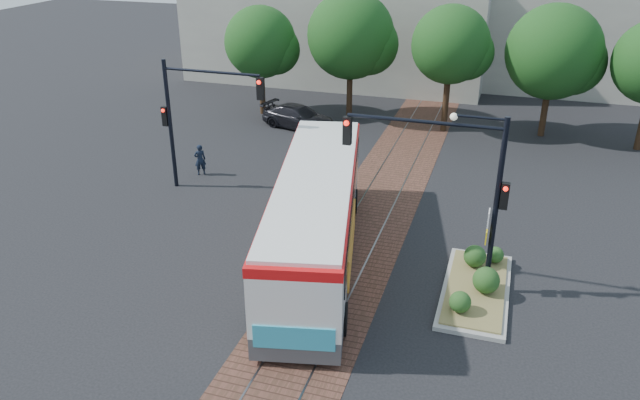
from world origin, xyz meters
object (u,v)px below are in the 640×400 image
at_px(traffic_island, 477,283).
at_px(officer, 200,160).
at_px(parked_car, 299,117).
at_px(city_bus, 316,212).
at_px(signal_pole_main, 460,175).
at_px(signal_pole_left, 191,109).

xyz_separation_m(traffic_island, officer, (-13.86, 6.51, 0.44)).
distance_m(traffic_island, parked_car, 18.82).
bearing_deg(city_bus, signal_pole_main, -17.44).
bearing_deg(parked_car, signal_pole_main, -128.74).
height_order(signal_pole_main, signal_pole_left, signal_pole_main).
bearing_deg(traffic_island, city_bus, 174.90).
relative_size(signal_pole_main, signal_pole_left, 1.00).
bearing_deg(officer, city_bus, 104.57).
bearing_deg(officer, traffic_island, 116.52).
bearing_deg(city_bus, parked_car, 99.34).
height_order(city_bus, officer, city_bus).
distance_m(traffic_island, signal_pole_main, 3.95).
height_order(traffic_island, officer, officer).
relative_size(signal_pole_main, parked_car, 1.30).
bearing_deg(traffic_island, parked_car, 128.22).
bearing_deg(signal_pole_main, city_bus, 174.95).
bearing_deg(signal_pole_left, officer, 112.56).
bearing_deg(signal_pole_left, traffic_island, -20.36).
xyz_separation_m(signal_pole_main, signal_pole_left, (-12.23, 4.80, -0.29)).
relative_size(signal_pole_main, officer, 3.87).
xyz_separation_m(city_bus, officer, (-7.90, 5.98, -1.11)).
height_order(signal_pole_left, officer, signal_pole_left).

